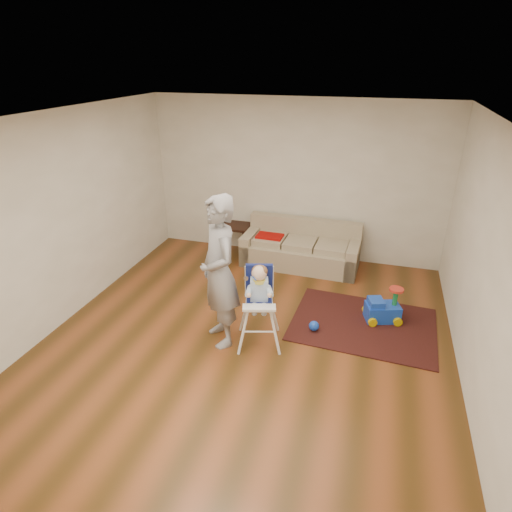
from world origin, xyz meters
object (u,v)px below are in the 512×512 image
(toy_ball, at_px, (314,326))
(adult, at_px, (219,273))
(ride_on_toy, at_px, (383,304))
(sofa, at_px, (300,245))
(side_table, at_px, (236,238))
(high_chair, at_px, (259,307))

(toy_ball, distance_m, adult, 1.48)
(adult, bearing_deg, toy_ball, 74.77)
(ride_on_toy, bearing_deg, sofa, 117.63)
(side_table, relative_size, ride_on_toy, 1.08)
(side_table, relative_size, adult, 0.27)
(ride_on_toy, xyz_separation_m, high_chair, (-1.46, -0.93, 0.26))
(sofa, height_order, toy_ball, sofa)
(ride_on_toy, height_order, toy_ball, ride_on_toy)
(high_chair, height_order, adult, adult)
(ride_on_toy, xyz_separation_m, adult, (-1.94, -1.01, 0.69))
(sofa, height_order, side_table, sofa)
(toy_ball, bearing_deg, sofa, 106.62)
(high_chair, xyz_separation_m, adult, (-0.47, -0.08, 0.43))
(toy_ball, relative_size, high_chair, 0.12)
(ride_on_toy, bearing_deg, adult, -170.75)
(side_table, height_order, high_chair, high_chair)
(high_chair, relative_size, adult, 0.57)
(side_table, bearing_deg, sofa, -11.45)
(toy_ball, bearing_deg, adult, -155.59)
(toy_ball, bearing_deg, high_chair, -145.97)
(toy_ball, distance_m, high_chair, 0.87)
(high_chair, bearing_deg, side_table, 98.74)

